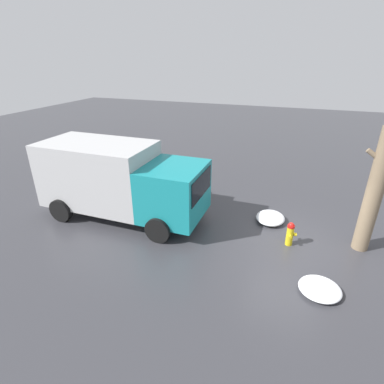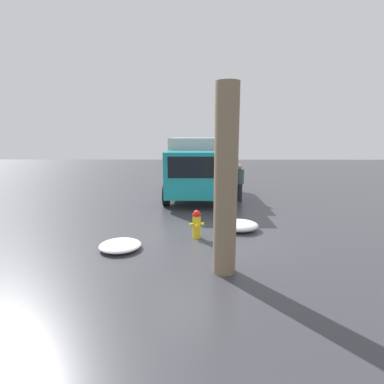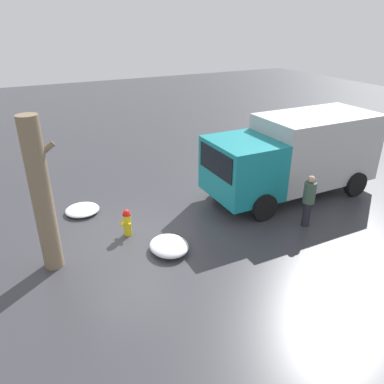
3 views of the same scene
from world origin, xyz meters
name	(u,v)px [view 1 (image 1 of 3)]	position (x,y,z in m)	size (l,w,h in m)	color
ground_plane	(288,244)	(0.00, 0.00, 0.00)	(60.00, 60.00, 0.00)	#38383D
fire_hydrant	(290,233)	(0.00, 0.00, 0.43)	(0.34, 0.44, 0.85)	yellow
tree_trunk	(374,192)	(-2.23, -0.60, 2.04)	(0.76, 0.50, 4.05)	#7F6B51
delivery_truck	(119,179)	(6.40, 0.09, 1.56)	(6.34, 2.71, 2.88)	teal
pedestrian	(171,179)	(5.19, -2.01, 0.92)	(0.37, 0.37, 1.69)	#23232D
snow_pile_by_hydrant	(320,289)	(-0.93, 2.04, 0.11)	(1.12, 1.11, 0.21)	white
snow_pile_curbside	(270,218)	(0.76, -1.36, 0.16)	(1.07, 1.24, 0.31)	white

